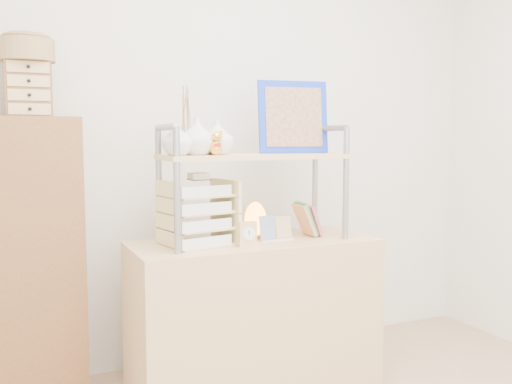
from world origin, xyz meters
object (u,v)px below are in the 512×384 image
Objects in this scene: desk at (254,315)px; salt_lamp at (255,220)px; letter_tray at (199,217)px; cabinet at (34,259)px.

desk is 6.49× the size of salt_lamp.
letter_tray is 1.84× the size of salt_lamp.
salt_lamp is at bearing 58.90° from desk.
letter_tray is at bearing -170.70° from salt_lamp.
salt_lamp is at bearing 9.30° from letter_tray.
salt_lamp is at bearing -17.49° from cabinet.
desk is 3.53× the size of letter_tray.
letter_tray is 0.32m from salt_lamp.
cabinet is 1.08m from salt_lamp.
letter_tray is at bearing -179.38° from desk.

